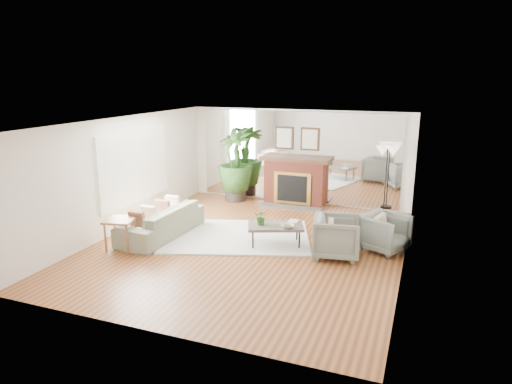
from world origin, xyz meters
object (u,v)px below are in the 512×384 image
at_px(sofa, 161,222).
at_px(armchair_back, 385,233).
at_px(side_table, 120,224).
at_px(fireplace, 294,180).
at_px(armchair_front, 337,237).
at_px(potted_ficus, 235,162).
at_px(floor_lamp, 387,157).
at_px(coffee_table, 276,226).

bearing_deg(sofa, armchair_back, 102.72).
height_order(sofa, armchair_back, armchair_back).
bearing_deg(side_table, fireplace, 62.48).
bearing_deg(sofa, armchair_front, 95.33).
distance_m(armchair_front, potted_ficus, 4.61).
bearing_deg(floor_lamp, armchair_back, -84.12).
distance_m(sofa, potted_ficus, 3.34).
distance_m(fireplace, armchair_back, 3.69).
xyz_separation_m(fireplace, sofa, (-1.96, -3.43, -0.34)).
height_order(fireplace, floor_lamp, fireplace).
relative_size(fireplace, floor_lamp, 1.20).
xyz_separation_m(sofa, armchair_back, (4.56, 0.83, 0.05)).
relative_size(coffee_table, potted_ficus, 0.63).
bearing_deg(armchair_back, floor_lamp, 31.73).
height_order(fireplace, side_table, fireplace).
distance_m(coffee_table, armchair_back, 2.15).
xyz_separation_m(armchair_back, floor_lamp, (-0.25, 2.44, 1.09)).
distance_m(armchair_back, floor_lamp, 2.68).
xyz_separation_m(coffee_table, sofa, (-2.47, -0.33, -0.08)).
bearing_deg(side_table, floor_lamp, 42.37).
bearing_deg(armchair_back, armchair_front, 153.62).
height_order(armchair_back, floor_lamp, floor_lamp).
height_order(fireplace, potted_ficus, fireplace).
height_order(coffee_table, sofa, sofa).
relative_size(armchair_front, potted_ficus, 0.43).
bearing_deg(floor_lamp, sofa, -142.78).
distance_m(sofa, armchair_back, 4.63).
distance_m(sofa, side_table, 1.03).
bearing_deg(potted_ficus, fireplace, 6.76).
relative_size(armchair_back, potted_ficus, 0.41).
xyz_separation_m(fireplace, side_table, (-2.29, -4.39, -0.13)).
bearing_deg(fireplace, sofa, -119.70).
height_order(side_table, potted_ficus, potted_ficus).
bearing_deg(fireplace, side_table, -117.52).
bearing_deg(side_table, potted_ficus, 81.06).
bearing_deg(potted_ficus, sofa, -95.82).
bearing_deg(fireplace, potted_ficus, -173.24).
xyz_separation_m(coffee_table, floor_lamp, (1.84, 2.94, 1.06)).
xyz_separation_m(fireplace, armchair_back, (2.60, -2.60, -0.29)).
bearing_deg(floor_lamp, armchair_front, -100.55).
height_order(sofa, side_table, sofa).
relative_size(fireplace, potted_ficus, 1.03).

